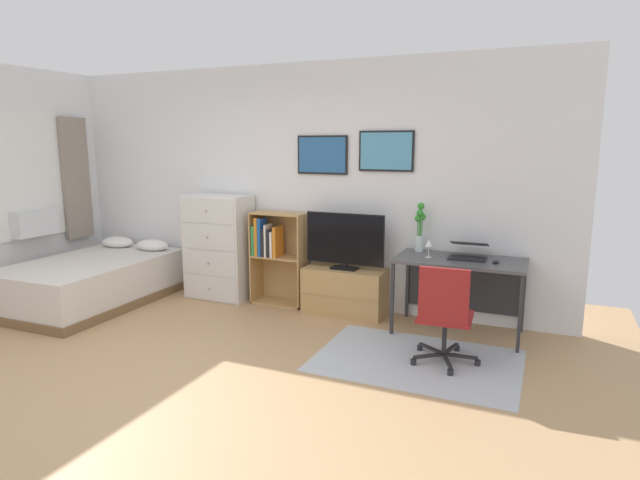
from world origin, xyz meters
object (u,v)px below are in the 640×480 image
at_px(desk, 461,270).
at_px(wine_glass, 429,244).
at_px(laptop, 468,251).
at_px(tv_stand, 345,291).
at_px(bed, 93,281).
at_px(office_chair, 444,313).
at_px(computer_mouse, 496,261).
at_px(television, 345,241).
at_px(bamboo_vase, 420,228).
at_px(dresser, 219,247).
at_px(bookshelf, 275,251).

relative_size(desk, wine_glass, 6.74).
bearing_deg(wine_glass, laptop, 21.70).
bearing_deg(tv_stand, bed, -164.38).
relative_size(desk, office_chair, 1.41).
height_order(tv_stand, computer_mouse, computer_mouse).
distance_m(television, office_chair, 1.58).
relative_size(television, computer_mouse, 8.38).
distance_m(bamboo_vase, wine_glass, 0.32).
relative_size(tv_stand, wine_glass, 4.89).
xyz_separation_m(desk, laptop, (0.06, 0.02, 0.19)).
distance_m(dresser, bookshelf, 0.72).
xyz_separation_m(bookshelf, desk, (2.10, -0.09, -0.01)).
distance_m(laptop, computer_mouse, 0.31).
bearing_deg(bamboo_vase, wine_glass, -60.07).
distance_m(desk, office_chair, 0.92).
bearing_deg(computer_mouse, dresser, 177.29).
bearing_deg(television, computer_mouse, -5.24).
height_order(office_chair, computer_mouse, office_chair).
height_order(bookshelf, desk, bookshelf).
bearing_deg(wine_glass, bookshelf, 173.26).
relative_size(dresser, television, 1.41).
xyz_separation_m(bed, bookshelf, (1.94, 0.84, 0.36)).
height_order(desk, computer_mouse, computer_mouse).
height_order(bed, bookshelf, bookshelf).
relative_size(bed, bamboo_vase, 4.06).
distance_m(office_chair, computer_mouse, 0.90).
relative_size(desk, computer_mouse, 11.67).
bearing_deg(desk, bed, -169.48).
bearing_deg(television, dresser, 179.74).
distance_m(tv_stand, computer_mouse, 1.64).
xyz_separation_m(desk, computer_mouse, (0.33, -0.13, 0.15)).
bearing_deg(television, bookshelf, 175.32).
relative_size(tv_stand, desk, 0.73).
height_order(dresser, laptop, dresser).
distance_m(dresser, tv_stand, 1.64).
distance_m(desk, laptop, 0.20).
bearing_deg(desk, tv_stand, 178.17).
relative_size(bed, dresser, 1.64).
bearing_deg(bookshelf, bamboo_vase, 1.80).
distance_m(television, computer_mouse, 1.56).
height_order(tv_stand, bamboo_vase, bamboo_vase).
bearing_deg(dresser, bookshelf, 5.17).
bearing_deg(computer_mouse, bed, -171.86).
height_order(bed, office_chair, office_chair).
bearing_deg(dresser, computer_mouse, -2.71).
relative_size(bookshelf, laptop, 2.73).
height_order(desk, bamboo_vase, bamboo_vase).
xyz_separation_m(bookshelf, wine_glass, (1.81, -0.21, 0.26)).
distance_m(tv_stand, desk, 1.27).
height_order(dresser, television, dresser).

